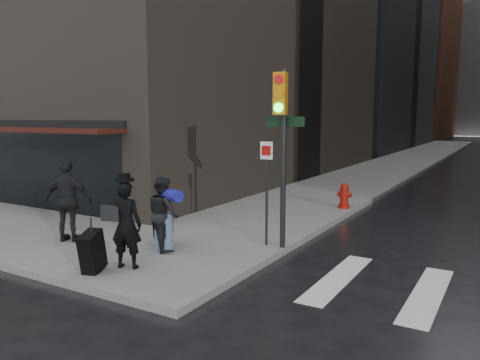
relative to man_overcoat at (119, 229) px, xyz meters
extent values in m
plane|color=black|center=(0.14, 1.02, -0.93)|extent=(140.00, 140.00, 0.00)
cube|color=slate|center=(0.14, 28.02, -0.86)|extent=(4.00, 50.00, 0.15)
cube|color=silver|center=(3.64, 2.02, -0.93)|extent=(0.50, 3.00, 0.01)
cube|color=silver|center=(5.24, 2.02, -0.93)|extent=(0.50, 3.00, 0.01)
cube|color=#572F1D|center=(-12.86, 63.02, 12.07)|extent=(22.00, 20.00, 26.00)
cube|color=black|center=(-6.86, 3.07, 0.47)|extent=(8.00, 0.12, 2.60)
cube|color=#36120C|center=(-6.86, 2.57, 1.72)|extent=(8.40, 1.10, 0.12)
cube|color=black|center=(-6.86, 3.00, 1.89)|extent=(8.40, 0.08, 0.22)
imported|color=black|center=(0.07, 0.11, 0.06)|extent=(0.71, 0.58, 1.69)
cylinder|color=black|center=(0.07, 0.11, 0.93)|extent=(0.36, 0.36, 0.05)
cylinder|color=black|center=(0.07, 0.11, 0.99)|extent=(0.23, 0.23, 0.14)
cube|color=black|center=(-0.17, -0.04, 0.29)|extent=(0.38, 0.22, 0.29)
cube|color=black|center=(-0.28, -0.43, -0.39)|extent=(0.48, 0.71, 0.86)
cylinder|color=black|center=(-0.28, -0.43, 0.06)|extent=(0.03, 0.03, 0.39)
imported|color=black|center=(-0.10, 1.41, 0.03)|extent=(0.98, 0.91, 1.62)
cube|color=black|center=(-0.36, 1.72, -0.30)|extent=(0.55, 0.45, 0.30)
cylinder|color=#1A1E93|center=(0.19, 1.38, 0.46)|extent=(0.54, 0.39, 0.26)
imported|color=black|center=(-2.47, 0.86, 0.18)|extent=(1.22, 0.87, 1.92)
cylinder|color=black|center=(2.04, 2.92, 1.17)|extent=(0.12, 0.12, 3.91)
cube|color=orange|center=(2.05, 2.70, 2.59)|extent=(0.28, 0.19, 0.88)
cylinder|color=red|center=(2.06, 2.60, 2.88)|extent=(0.20, 0.06, 0.20)
cylinder|color=orange|center=(2.06, 2.60, 2.59)|extent=(0.20, 0.06, 0.20)
cylinder|color=#19E533|center=(2.06, 2.60, 2.29)|extent=(0.20, 0.06, 0.20)
cylinder|color=black|center=(1.65, 2.90, 0.39)|extent=(0.06, 0.06, 2.34)
cube|color=white|center=(1.65, 2.87, 1.37)|extent=(0.29, 0.04, 0.39)
cube|color=black|center=(2.04, 3.00, 2.00)|extent=(0.88, 0.08, 0.21)
cylinder|color=#951209|center=(1.80, 7.95, -0.73)|extent=(0.35, 0.35, 0.11)
cylinder|color=#951209|center=(1.80, 7.95, -0.45)|extent=(0.26, 0.26, 0.66)
sphere|color=#951209|center=(1.80, 7.95, -0.10)|extent=(0.24, 0.24, 0.24)
cylinder|color=#951209|center=(1.80, 7.95, -0.35)|extent=(0.44, 0.16, 0.15)
camera|label=1|loc=(6.37, -6.28, 2.12)|focal=35.00mm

